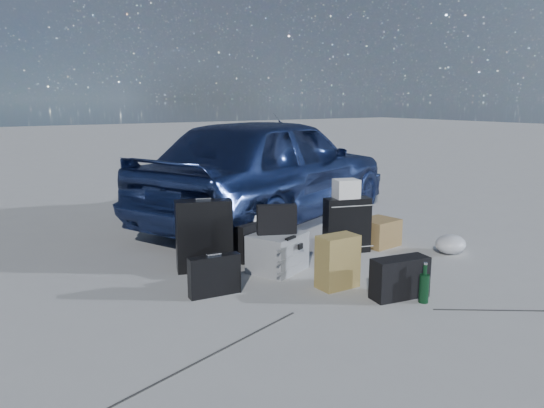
% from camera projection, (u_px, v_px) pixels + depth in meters
% --- Properties ---
extents(ground, '(60.00, 60.00, 0.00)m').
position_uv_depth(ground, '(342.00, 287.00, 4.39)').
color(ground, '#A7A7A2').
rests_on(ground, ground).
extents(car, '(4.29, 3.03, 1.36)m').
position_uv_depth(car, '(272.00, 168.00, 6.65)').
color(car, navy).
rests_on(car, ground).
extents(pelican_case, '(0.58, 0.54, 0.34)m').
position_uv_depth(pelican_case, '(277.00, 252.00, 4.78)').
color(pelican_case, gray).
rests_on(pelican_case, ground).
extents(laptop_bag, '(0.36, 0.22, 0.26)m').
position_uv_depth(laptop_bag, '(277.00, 219.00, 4.71)').
color(laptop_bag, black).
rests_on(laptop_bag, pelican_case).
extents(briefcase, '(0.42, 0.13, 0.32)m').
position_uv_depth(briefcase, '(214.00, 276.00, 4.17)').
color(briefcase, black).
rests_on(briefcase, ground).
extents(suitcase_left, '(0.53, 0.33, 0.65)m').
position_uv_depth(suitcase_left, '(204.00, 235.00, 4.76)').
color(suitcase_left, black).
rests_on(suitcase_left, ground).
extents(suitcase_right, '(0.49, 0.30, 0.56)m').
position_uv_depth(suitcase_right, '(347.00, 225.00, 5.34)').
color(suitcase_right, black).
rests_on(suitcase_right, ground).
extents(white_carton, '(0.28, 0.25, 0.19)m').
position_uv_depth(white_carton, '(346.00, 189.00, 5.28)').
color(white_carton, white).
rests_on(white_carton, suitcase_right).
extents(duffel_bag, '(0.78, 0.56, 0.36)m').
position_uv_depth(duffel_bag, '(253.00, 236.00, 5.30)').
color(duffel_bag, black).
rests_on(duffel_bag, ground).
extents(flat_box_white, '(0.39, 0.32, 0.06)m').
position_uv_depth(flat_box_white, '(255.00, 215.00, 5.27)').
color(flat_box_white, white).
rests_on(flat_box_white, duffel_bag).
extents(flat_box_black, '(0.32, 0.26, 0.06)m').
position_uv_depth(flat_box_black, '(255.00, 209.00, 5.26)').
color(flat_box_black, black).
rests_on(flat_box_black, flat_box_white).
extents(kraft_bag, '(0.33, 0.20, 0.44)m').
position_uv_depth(kraft_bag, '(338.00, 261.00, 4.34)').
color(kraft_bag, '#9E8445').
rests_on(kraft_bag, ground).
extents(cardboard_box, '(0.42, 0.38, 0.28)m').
position_uv_depth(cardboard_box, '(378.00, 232.00, 5.61)').
color(cardboard_box, olive).
rests_on(cardboard_box, ground).
extents(plastic_bag, '(0.42, 0.39, 0.19)m').
position_uv_depth(plastic_bag, '(451.00, 244.00, 5.33)').
color(plastic_bag, silver).
rests_on(plastic_bag, ground).
extents(messenger_bag, '(0.48, 0.25, 0.32)m').
position_uv_depth(messenger_bag, '(400.00, 278.00, 4.13)').
color(messenger_bag, black).
rests_on(messenger_bag, ground).
extents(green_bottle, '(0.08, 0.08, 0.30)m').
position_uv_depth(green_bottle, '(424.00, 283.00, 4.03)').
color(green_bottle, black).
rests_on(green_bottle, ground).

